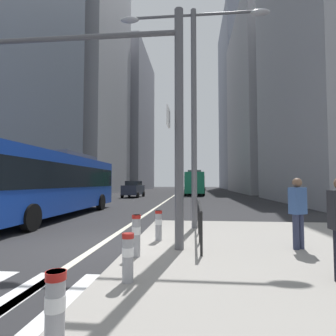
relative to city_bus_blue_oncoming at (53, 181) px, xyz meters
name	(u,v)px	position (x,y,z in m)	size (l,w,h in m)	color
ground_plane	(168,200)	(4.45, 14.42, -1.84)	(160.00, 160.00, 0.00)	#28282B
median_island	(321,257)	(9.95, -6.58, -1.76)	(9.00, 10.00, 0.15)	gray
lane_centre_line	(175,195)	(4.45, 24.42, -1.83)	(0.20, 80.00, 0.01)	beige
office_tower_left_mid	(87,38)	(-11.55, 31.57, 25.33)	(11.29, 18.68, 54.32)	#9E9EA3
office_tower_left_far	(123,122)	(-11.55, 56.03, 15.91)	(13.40, 23.59, 35.50)	gray
office_tower_right_mid	(274,105)	(21.45, 36.16, 13.85)	(13.51, 24.11, 31.37)	#9E9EA3
office_tower_right_far	(245,103)	(21.45, 63.20, 22.23)	(12.17, 25.20, 48.13)	slate
city_bus_blue_oncoming	(53,181)	(0.00, 0.00, 0.00)	(2.79, 11.88, 3.40)	#14389E
sedan_white_oncoming	(9,197)	(-2.60, 0.33, -0.85)	(2.12, 4.34, 1.94)	silver
city_bus_red_receding	(195,182)	(7.24, 26.14, 0.00)	(2.80, 10.65, 3.40)	#198456
car_oncoming_mid	(133,189)	(-0.08, 18.59, -0.85)	(2.19, 4.30, 1.94)	#232838
car_receding_near	(201,186)	(8.66, 47.98, -0.85)	(2.18, 4.65, 1.94)	#B2A899
traffic_signal_gantry	(108,92)	(4.92, -6.48, 2.24)	(5.54, 0.65, 6.00)	#515156
street_lamp_post	(194,86)	(7.11, -3.38, 3.45)	(5.50, 0.32, 8.00)	#56565B
bollard_front	(55,308)	(5.79, -10.58, -1.25)	(0.20, 0.20, 0.77)	#99999E
bollard_left	(128,255)	(6.02, -8.70, -1.25)	(0.20, 0.20, 0.78)	#99999E
bollard_right	(136,233)	(5.83, -7.20, -1.18)	(0.20, 0.20, 0.90)	#99999E
bollard_back	(159,224)	(6.11, -5.53, -1.23)	(0.20, 0.20, 0.82)	#99999E
pedestrian_railing	(199,213)	(7.25, -5.05, -0.97)	(0.06, 4.01, 0.98)	black
pedestrian_waiting	(298,209)	(9.63, -6.17, -0.73)	(0.45, 0.40, 1.73)	#2D334C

